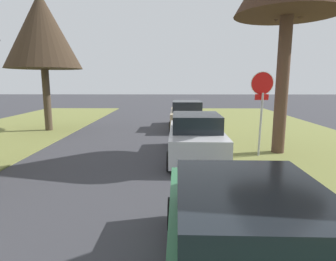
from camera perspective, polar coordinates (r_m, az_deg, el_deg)
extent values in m
cylinder|color=#9EA0A5|center=(10.41, 18.23, 1.07)|extent=(0.07, 0.19, 2.25)
cylinder|color=white|center=(10.37, 18.54, 9.05)|extent=(0.81, 0.11, 0.81)
cylinder|color=red|center=(10.38, 18.54, 9.05)|extent=(0.76, 0.12, 0.76)
cube|color=red|center=(10.36, 18.44, 6.44)|extent=(0.48, 0.07, 0.20)
cylinder|color=#4E372A|center=(11.12, 22.08, 8.24)|extent=(0.45, 0.45, 4.89)
cylinder|color=#45382A|center=(16.54, -23.31, 5.71)|extent=(0.38, 0.38, 3.29)
cone|color=#372A1D|center=(16.71, -24.19, 17.98)|extent=(3.88, 3.88, 3.84)
cylinder|color=#45382A|center=(17.12, -23.86, 13.91)|extent=(1.21, 0.65, 1.65)
cylinder|color=#45382A|center=(16.32, -25.50, 12.66)|extent=(1.00, 0.87, 0.91)
cylinder|color=#45382A|center=(17.00, -25.39, 13.18)|extent=(0.65, 1.35, 1.29)
cube|color=#28663D|center=(3.88, 14.83, -23.32)|extent=(1.90, 4.43, 0.85)
cube|color=black|center=(3.35, 16.25, -15.22)|extent=(1.64, 2.05, 0.56)
cylinder|color=black|center=(5.37, 1.07, -16.55)|extent=(0.21, 0.60, 0.60)
cylinder|color=black|center=(5.63, 19.82, -15.88)|extent=(0.21, 0.60, 0.60)
cube|color=#BCBCC1|center=(10.13, 5.58, -2.06)|extent=(1.90, 4.43, 0.85)
cube|color=black|center=(9.79, 5.73, 1.71)|extent=(1.64, 2.05, 0.56)
cylinder|color=black|center=(11.79, 0.82, -1.74)|extent=(0.21, 0.60, 0.60)
cylinder|color=black|center=(11.89, 9.24, -1.77)|extent=(0.21, 0.60, 0.60)
cylinder|color=black|center=(8.59, 0.41, -6.23)|extent=(0.21, 0.60, 0.60)
cylinder|color=black|center=(8.72, 11.99, -6.20)|extent=(0.21, 0.60, 0.60)
cube|color=tan|center=(16.39, 3.78, 2.59)|extent=(1.90, 4.43, 0.85)
cube|color=black|center=(16.09, 3.84, 4.98)|extent=(1.64, 2.05, 0.56)
cylinder|color=black|center=(18.05, 0.84, 2.37)|extent=(0.21, 0.60, 0.60)
cylinder|color=black|center=(18.11, 6.35, 2.33)|extent=(0.21, 0.60, 0.60)
cylinder|color=black|center=(14.79, 0.61, 0.67)|extent=(0.21, 0.60, 0.60)
cylinder|color=black|center=(14.86, 7.33, 0.63)|extent=(0.21, 0.60, 0.60)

